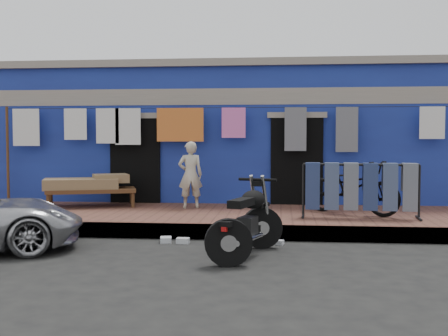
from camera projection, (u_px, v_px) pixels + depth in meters
The scene contains 13 objects.
ground at pixel (209, 260), 7.63m from camera, with size 80.00×80.00×0.00m, color black.
sidewalk at pixel (229, 219), 10.61m from camera, with size 28.00×3.00×0.25m, color brown.
curb at pixel (221, 232), 9.17m from camera, with size 28.00×0.10×0.25m, color gray.
building at pixel (243, 137), 14.49m from camera, with size 12.20×5.20×3.36m.
clothesline at pixel (200, 130), 11.83m from camera, with size 10.06×0.06×2.10m.
seated_person at pixel (190, 175), 11.28m from camera, with size 0.48×0.32×1.34m, color beige.
bicycle at pixel (352, 181), 10.39m from camera, with size 0.66×1.88×1.22m, color black.
motorcycle at pixel (246, 219), 7.82m from camera, with size 1.04×1.75×1.07m, color black, non-canonical shape.
charpoy at pixel (91, 191), 11.56m from camera, with size 2.06×1.43×0.63m, color brown, non-canonical shape.
jeans_rack at pixel (360, 190), 9.87m from camera, with size 2.12×0.56×1.01m, color black, non-canonical shape.
litter_a at pixel (183, 241), 8.84m from camera, with size 0.19×0.15×0.09m, color silver.
litter_b at pixel (280, 242), 8.73m from camera, with size 0.14×0.11×0.07m, color silver.
litter_c at pixel (166, 240), 8.91m from camera, with size 0.22×0.18×0.09m, color silver.
Camera 1 is at (0.96, -7.50, 1.65)m, focal length 45.00 mm.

